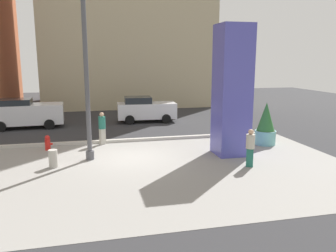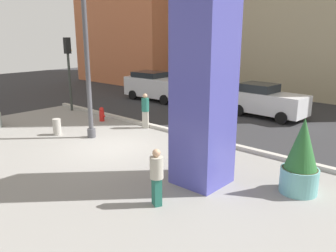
{
  "view_description": "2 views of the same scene",
  "coord_description": "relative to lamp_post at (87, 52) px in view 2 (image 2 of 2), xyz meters",
  "views": [
    {
      "loc": [
        -1.75,
        -14.78,
        4.37
      ],
      "look_at": [
        1.66,
        0.05,
        1.39
      ],
      "focal_mm": 36.19,
      "sensor_mm": 36.0,
      "label": 1
    },
    {
      "loc": [
        10.38,
        -8.38,
        4.46
      ],
      "look_at": [
        2.24,
        0.62,
        1.18
      ],
      "focal_mm": 36.67,
      "sensor_mm": 36.0,
      "label": 2
    }
  ],
  "objects": [
    {
      "name": "ground_plane",
      "position": [
        1.88,
        3.86,
        -3.73
      ],
      "size": [
        60.0,
        60.0,
        0.0
      ],
      "primitive_type": "plane",
      "color": "#2D2D30"
    },
    {
      "name": "plaza_pavement",
      "position": [
        1.88,
        -2.14,
        -3.73
      ],
      "size": [
        18.0,
        10.0,
        0.02
      ],
      "primitive_type": "cube",
      "color": "gray",
      "rests_on": "ground_plane"
    },
    {
      "name": "curb_strip",
      "position": [
        1.88,
        2.98,
        -3.65
      ],
      "size": [
        18.0,
        0.24,
        0.16
      ],
      "primitive_type": "cube",
      "color": "#B7B2A8",
      "rests_on": "ground_plane"
    },
    {
      "name": "lamp_post",
      "position": [
        0.0,
        0.0,
        0.0
      ],
      "size": [
        0.44,
        0.44,
        7.63
      ],
      "color": "#4C4C51",
      "rests_on": "ground_plane"
    },
    {
      "name": "art_pillar_blue",
      "position": [
        6.43,
        -0.53,
        -0.76
      ],
      "size": [
        1.45,
        1.45,
        5.94
      ],
      "primitive_type": "cube",
      "color": "#4C4CAD",
      "rests_on": "ground_plane"
    },
    {
      "name": "potted_plant_curbside",
      "position": [
        8.95,
        0.76,
        -2.7
      ],
      "size": [
        1.07,
        1.07,
        2.22
      ],
      "color": "#6BB2B2",
      "rests_on": "ground_plane"
    },
    {
      "name": "fire_hydrant",
      "position": [
        -2.02,
        2.11,
        -3.36
      ],
      "size": [
        0.36,
        0.26,
        0.75
      ],
      "color": "red",
      "rests_on": "ground_plane"
    },
    {
      "name": "concrete_bollard",
      "position": [
        -1.48,
        -0.81,
        -3.35
      ],
      "size": [
        0.36,
        0.36,
        0.75
      ],
      "primitive_type": "cylinder",
      "color": "#B2ADA3",
      "rests_on": "ground_plane"
    },
    {
      "name": "traffic_light_far_side",
      "position": [
        -5.44,
        2.5,
        -0.86
      ],
      "size": [
        0.28,
        0.42,
        4.24
      ],
      "color": "#333833",
      "rests_on": "ground_plane"
    },
    {
      "name": "car_far_lane",
      "position": [
        3.92,
        8.75,
        -2.83
      ],
      "size": [
        4.19,
        2.1,
        1.8
      ],
      "color": "silver",
      "rests_on": "ground_plane"
    },
    {
      "name": "car_passing_lane",
      "position": [
        -4.04,
        8.35,
        -2.76
      ],
      "size": [
        4.68,
        2.28,
        1.9
      ],
      "color": "silver",
      "rests_on": "ground_plane"
    },
    {
      "name": "pedestrian_crossing",
      "position": [
        6.45,
        -2.54,
        -2.85
      ],
      "size": [
        0.48,
        0.48,
        1.59
      ],
      "color": "#236656",
      "rests_on": "ground_plane"
    },
    {
      "name": "pedestrian_by_curb",
      "position": [
        0.65,
        2.7,
        -2.78
      ],
      "size": [
        0.5,
        0.5,
        1.7
      ],
      "color": "#B2AD9E",
      "rests_on": "ground_plane"
    }
  ]
}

